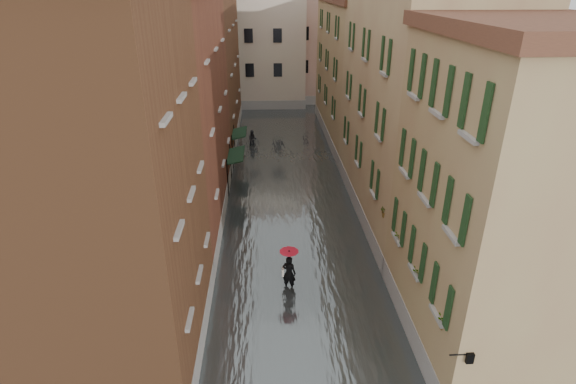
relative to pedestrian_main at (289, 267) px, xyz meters
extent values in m
plane|color=#4E4E50|center=(0.52, -1.42, -1.20)|extent=(120.00, 120.00, 0.00)
cube|color=#474E4F|center=(0.52, 11.58, -1.10)|extent=(10.00, 60.00, 0.20)
cube|color=brown|center=(-6.48, -3.42, 5.30)|extent=(6.00, 8.00, 13.00)
cube|color=brown|center=(-6.48, 7.58, 5.05)|extent=(6.00, 14.00, 12.50)
cube|color=brown|center=(-6.48, 22.58, 5.80)|extent=(6.00, 16.00, 14.00)
cube|color=#9B7550|center=(7.52, -3.42, 4.55)|extent=(6.00, 8.00, 11.50)
cube|color=tan|center=(7.52, 7.58, 5.30)|extent=(6.00, 14.00, 13.00)
cube|color=#9B7550|center=(7.52, 22.58, 4.55)|extent=(6.00, 16.00, 11.50)
cube|color=beige|center=(-2.48, 36.58, 5.30)|extent=(12.00, 9.00, 13.00)
cube|color=tan|center=(6.52, 38.58, 4.80)|extent=(10.00, 9.00, 12.00)
cube|color=black|center=(-2.93, 11.25, 1.35)|extent=(1.09, 3.00, 0.31)
cylinder|color=black|center=(-3.43, 9.75, 0.20)|extent=(0.06, 0.06, 2.80)
cylinder|color=black|center=(-3.43, 12.75, 0.20)|extent=(0.06, 0.06, 2.80)
cube|color=black|center=(-2.93, 16.10, 1.35)|extent=(1.09, 2.68, 0.31)
cylinder|color=black|center=(-3.43, 14.76, 0.20)|extent=(0.06, 0.06, 2.80)
cylinder|color=black|center=(-3.43, 17.44, 0.20)|extent=(0.06, 0.06, 2.80)
cylinder|color=black|center=(4.57, -7.42, 1.90)|extent=(0.60, 0.05, 0.05)
cube|color=black|center=(4.87, -7.42, 1.80)|extent=(0.22, 0.22, 0.35)
cube|color=beige|center=(4.87, -7.42, 1.80)|extent=(0.14, 0.14, 0.24)
cube|color=#964C31|center=(4.64, -6.11, 1.95)|extent=(0.22, 0.85, 0.18)
imported|color=#265926|center=(4.64, -6.11, 2.37)|extent=(0.59, 0.51, 0.66)
cube|color=#964C31|center=(4.64, -3.49, 1.95)|extent=(0.22, 0.85, 0.18)
imported|color=#265926|center=(4.64, -3.49, 2.37)|extent=(0.59, 0.51, 0.66)
cube|color=#964C31|center=(4.64, -0.97, 1.95)|extent=(0.22, 0.85, 0.18)
imported|color=#265926|center=(4.64, -0.97, 2.37)|extent=(0.59, 0.51, 0.66)
cube|color=#964C31|center=(4.64, 1.41, 1.95)|extent=(0.22, 0.85, 0.18)
imported|color=#265926|center=(4.64, 1.41, 2.37)|extent=(0.59, 0.51, 0.66)
imported|color=black|center=(0.00, 0.00, -0.31)|extent=(0.76, 0.63, 1.78)
cube|color=beige|center=(-0.28, 0.05, -0.25)|extent=(0.08, 0.30, 0.38)
cylinder|color=black|center=(0.00, 0.00, 0.15)|extent=(0.02, 0.02, 1.00)
cone|color=red|center=(0.00, 0.00, 0.72)|extent=(0.88, 0.88, 0.28)
imported|color=black|center=(-2.06, 19.94, -0.43)|extent=(0.77, 0.61, 1.54)
camera|label=1|loc=(-0.92, -16.96, 11.67)|focal=28.00mm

